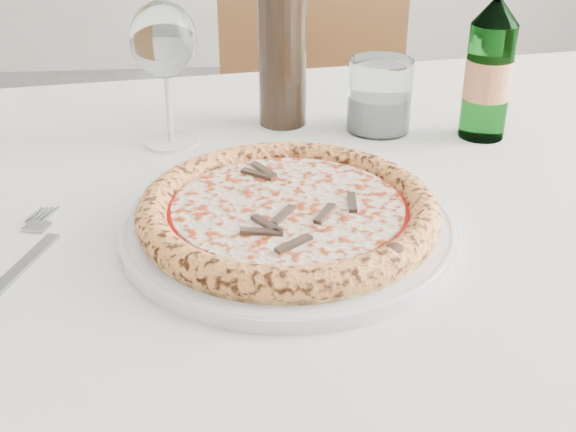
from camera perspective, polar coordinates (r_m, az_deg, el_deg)
name	(u,v)px	position (r m, az deg, el deg)	size (l,w,h in m)	color
dining_table	(280,252)	(0.86, -0.60, -2.83)	(1.66, 1.11, 0.76)	brown
chair_far	(306,135)	(1.58, 1.46, 6.43)	(0.49, 0.49, 0.93)	brown
plate	(288,226)	(0.73, 0.00, -0.78)	(0.34, 0.34, 0.02)	white
pizza	(288,210)	(0.72, 0.00, 0.44)	(0.30, 0.30, 0.03)	#EACF74
fork	(24,256)	(0.74, -20.16, -2.97)	(0.06, 0.19, 0.00)	gray
wine_glass	(163,43)	(0.92, -9.82, 13.29)	(0.08, 0.08, 0.18)	white
tumbler	(379,100)	(0.99, 7.23, 9.07)	(0.09, 0.09, 0.10)	silver
beer_bottle	(489,68)	(0.98, 15.62, 11.20)	(0.06, 0.06, 0.23)	#357B3E
wine_bottle	(282,42)	(0.99, -0.45, 13.55)	(0.06, 0.06, 0.27)	black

